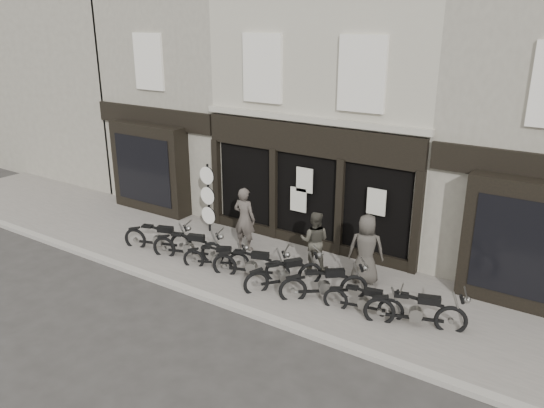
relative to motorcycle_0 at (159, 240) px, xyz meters
The scene contains 18 objects.
ground_plane 3.58m from the motorcycle_0, ahead, with size 90.00×90.00×0.00m, color #2D2B28.
pavement 3.64m from the motorcycle_0, 11.86° to the left, with size 30.00×4.20×0.12m, color #68625C.
kerb 3.83m from the motorcycle_0, 21.61° to the right, with size 30.00×0.25×0.13m, color gray.
central_building 7.71m from the motorcycle_0, 58.53° to the left, with size 7.30×6.22×8.34m.
neighbour_left 7.34m from the motorcycle_0, 116.02° to the left, with size 5.60×6.73×8.34m.
filler_left 12.95m from the motorcycle_0, 151.91° to the left, with size 11.00×6.00×8.20m, color gray.
motorcycle_0 is the anchor object (origin of this frame).
motorcycle_1 1.20m from the motorcycle_0, ahead, with size 2.15×1.03×1.07m.
motorcycle_2 2.27m from the motorcycle_0, ahead, with size 1.79×1.05×0.92m.
motorcycle_3 3.44m from the motorcycle_0, ahead, with size 2.12×1.00×1.05m.
motorcycle_4 4.49m from the motorcycle_0, ahead, with size 1.52×1.88×1.05m.
motorcycle_5 5.64m from the motorcycle_0, ahead, with size 1.91×1.61×1.08m.
motorcycle_6 6.76m from the motorcycle_0, ahead, with size 1.93×0.69×0.94m.
motorcycle_7 7.99m from the motorcycle_0, ahead, with size 2.22×1.08×1.11m.
man_left 2.71m from the motorcycle_0, 34.45° to the left, with size 0.71×0.47×1.95m, color #47403B.
man_centre 4.85m from the motorcycle_0, 17.53° to the left, with size 0.82×0.64×1.69m, color #3C3930.
man_right 6.33m from the motorcycle_0, 13.59° to the left, with size 0.93×0.61×1.90m, color #3C3732.
advert_sign_post 2.14m from the motorcycle_0, 80.46° to the left, with size 0.59×0.38×2.41m.
Camera 1 is at (7.55, -10.32, 6.74)m, focal length 35.00 mm.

